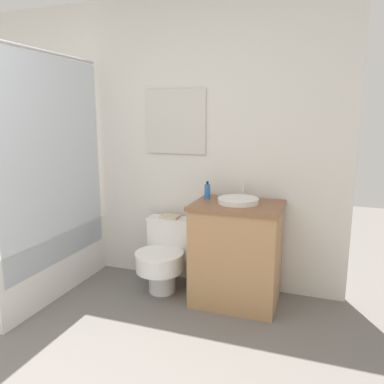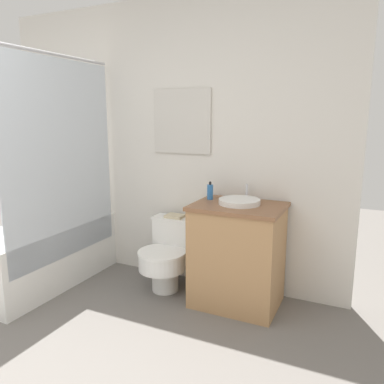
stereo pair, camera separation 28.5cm
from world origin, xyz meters
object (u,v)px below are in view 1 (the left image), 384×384
at_px(book_on_tank, 170,217).
at_px(soap_bottle, 207,191).
at_px(sink, 238,200).
at_px(toilet, 164,255).

bearing_deg(book_on_tank, soap_bottle, -10.41).
height_order(sink, book_on_tank, sink).
bearing_deg(sink, soap_bottle, 167.37).
xyz_separation_m(toilet, sink, (0.64, 0.01, 0.53)).
height_order(soap_bottle, book_on_tank, soap_bottle).
bearing_deg(sink, book_on_tank, 168.63).
bearing_deg(soap_bottle, toilet, -168.44).
distance_m(toilet, sink, 0.83).
bearing_deg(book_on_tank, toilet, -90.00).
distance_m(toilet, soap_bottle, 0.69).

